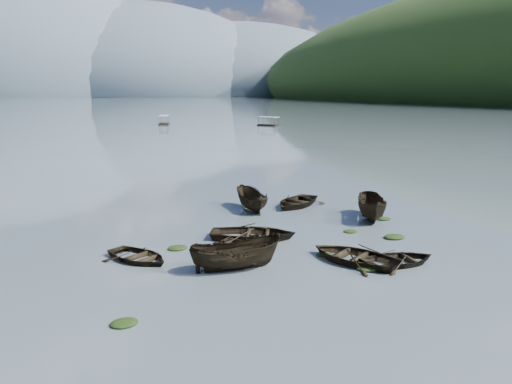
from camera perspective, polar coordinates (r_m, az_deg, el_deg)
name	(u,v)px	position (r m, az deg, el deg)	size (l,w,h in m)	color
ground_plane	(353,280)	(24.36, 10.98, -9.86)	(2400.00, 2400.00, 0.00)	#4E5B61
haze_mtn_b	(16,96)	(920.09, -25.75, 9.84)	(520.00, 520.00, 340.00)	#475666
haze_mtn_c	(139,96)	(931.48, -13.19, 10.67)	(520.00, 520.00, 260.00)	#475666
haze_mtn_d	(234,95)	(977.26, -2.54, 10.98)	(520.00, 520.00, 220.00)	#475666
rowboat_0	(138,260)	(27.30, -13.29, -7.60)	(2.81, 3.93, 0.81)	black
rowboat_1	(238,249)	(28.35, -2.04, -6.56)	(3.16, 4.42, 0.92)	black
rowboat_2	(236,269)	(25.32, -2.30, -8.81)	(1.77, 4.70, 1.82)	black
rowboat_3	(354,261)	(26.92, 11.10, -7.78)	(3.45, 4.83, 1.00)	black
rowboat_4	(399,264)	(27.08, 16.03, -7.90)	(2.87, 4.02, 0.83)	black
rowboat_5	(372,219)	(35.79, 13.09, -3.01)	(1.88, 4.99, 1.93)	black
rowboat_6	(253,239)	(30.24, -0.33, -5.39)	(3.67, 5.13, 1.06)	black
rowboat_7	(296,206)	(38.93, 4.60, -1.58)	(3.53, 4.95, 1.02)	black
rowboat_8	(251,210)	(37.47, -0.56, -2.06)	(1.74, 4.62, 1.79)	black
weed_clump_0	(124,324)	(20.40, -14.83, -14.42)	(1.09, 0.89, 0.24)	black
weed_clump_1	(324,255)	(27.58, 7.79, -7.19)	(0.92, 0.74, 0.20)	black
weed_clump_2	(369,269)	(25.95, 12.74, -8.59)	(1.35, 1.08, 0.29)	black
weed_clump_3	(350,232)	(32.25, 10.72, -4.52)	(0.91, 0.77, 0.20)	black
weed_clump_4	(394,238)	(31.57, 15.54, -5.10)	(1.32, 1.05, 0.27)	black
weed_clump_5	(178,249)	(28.74, -8.96, -6.45)	(1.14, 0.92, 0.24)	black
weed_clump_6	(214,252)	(27.99, -4.80, -6.84)	(0.95, 0.79, 0.20)	black
weed_clump_7	(384,220)	(35.83, 14.37, -3.06)	(1.04, 0.83, 0.23)	black
pontoon_centre	(164,124)	(135.37, -10.46, 7.60)	(2.49, 5.97, 2.29)	black
pontoon_right	(269,126)	(128.42, 1.44, 7.58)	(2.35, 5.64, 2.16)	black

